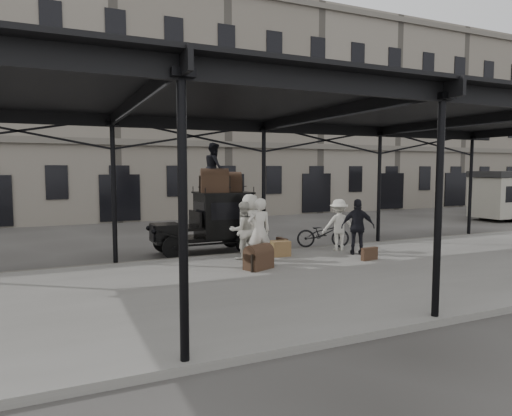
{
  "coord_description": "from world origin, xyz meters",
  "views": [
    {
      "loc": [
        -6.76,
        -12.25,
        3.01
      ],
      "look_at": [
        -0.48,
        1.6,
        1.7
      ],
      "focal_mm": 32.0,
      "sensor_mm": 36.0,
      "label": 1
    }
  ],
  "objects_px": {
    "bicycle": "(323,233)",
    "steamer_trunk_roof_near": "(215,182)",
    "porter_left": "(259,231)",
    "porter_official": "(358,227)",
    "steamer_trunk_platform": "(259,259)",
    "taxi": "(215,219)"
  },
  "relations": [
    {
      "from": "porter_left",
      "to": "steamer_trunk_platform",
      "type": "height_order",
      "value": "porter_left"
    },
    {
      "from": "porter_official",
      "to": "bicycle",
      "type": "bearing_deg",
      "value": -48.05
    },
    {
      "from": "porter_official",
      "to": "porter_left",
      "type": "bearing_deg",
      "value": 32.89
    },
    {
      "from": "bicycle",
      "to": "steamer_trunk_roof_near",
      "type": "relative_size",
      "value": 2.0
    },
    {
      "from": "taxi",
      "to": "steamer_trunk_roof_near",
      "type": "height_order",
      "value": "steamer_trunk_roof_near"
    },
    {
      "from": "steamer_trunk_roof_near",
      "to": "porter_official",
      "type": "bearing_deg",
      "value": -21.13
    },
    {
      "from": "taxi",
      "to": "porter_official",
      "type": "height_order",
      "value": "taxi"
    },
    {
      "from": "steamer_trunk_platform",
      "to": "porter_official",
      "type": "bearing_deg",
      "value": -14.74
    },
    {
      "from": "porter_left",
      "to": "steamer_trunk_roof_near",
      "type": "relative_size",
      "value": 2.07
    },
    {
      "from": "bicycle",
      "to": "steamer_trunk_roof_near",
      "type": "xyz_separation_m",
      "value": [
        -3.76,
        1.18,
        1.88
      ]
    },
    {
      "from": "steamer_trunk_roof_near",
      "to": "steamer_trunk_platform",
      "type": "height_order",
      "value": "steamer_trunk_roof_near"
    },
    {
      "from": "bicycle",
      "to": "steamer_trunk_platform",
      "type": "xyz_separation_m",
      "value": [
        -3.67,
        -2.34,
        -0.21
      ]
    },
    {
      "from": "taxi",
      "to": "steamer_trunk_platform",
      "type": "xyz_separation_m",
      "value": [
        0.0,
        -3.77,
        -0.76
      ]
    },
    {
      "from": "bicycle",
      "to": "steamer_trunk_platform",
      "type": "distance_m",
      "value": 4.36
    },
    {
      "from": "porter_official",
      "to": "steamer_trunk_platform",
      "type": "bearing_deg",
      "value": 41.78
    },
    {
      "from": "taxi",
      "to": "steamer_trunk_roof_near",
      "type": "relative_size",
      "value": 3.79
    },
    {
      "from": "bicycle",
      "to": "steamer_trunk_roof_near",
      "type": "height_order",
      "value": "steamer_trunk_roof_near"
    },
    {
      "from": "taxi",
      "to": "steamer_trunk_roof_near",
      "type": "distance_m",
      "value": 1.35
    },
    {
      "from": "porter_left",
      "to": "porter_official",
      "type": "height_order",
      "value": "porter_left"
    },
    {
      "from": "porter_left",
      "to": "porter_official",
      "type": "xyz_separation_m",
      "value": [
        3.65,
        0.04,
        -0.06
      ]
    },
    {
      "from": "taxi",
      "to": "porter_official",
      "type": "distance_m",
      "value": 5.03
    },
    {
      "from": "steamer_trunk_roof_near",
      "to": "steamer_trunk_platform",
      "type": "bearing_deg",
      "value": -74.56
    }
  ]
}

